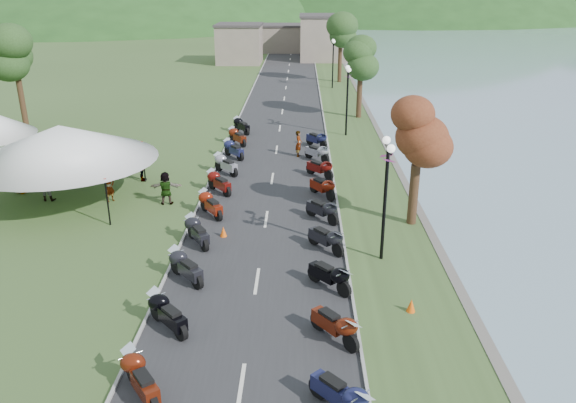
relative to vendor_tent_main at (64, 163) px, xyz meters
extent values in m
cube|color=#2D2D2F|center=(10.49, 15.62, -1.99)|extent=(7.00, 120.00, 0.02)
cube|color=gray|center=(8.49, 60.62, 0.50)|extent=(18.00, 16.00, 5.00)
imported|color=slate|center=(2.24, -0.15, -2.00)|extent=(0.68, 0.68, 1.52)
imported|color=slate|center=(-1.12, -0.06, -2.00)|extent=(0.87, 0.50, 1.75)
imported|color=slate|center=(-2.76, 3.57, -2.00)|extent=(0.60, 1.14, 1.69)
camera|label=1|loc=(12.11, -27.19, 8.69)|focal=35.00mm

